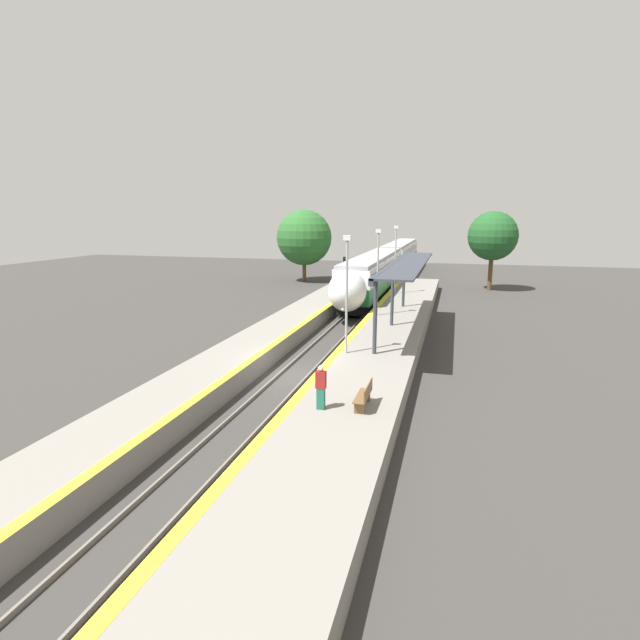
# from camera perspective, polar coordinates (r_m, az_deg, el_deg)

# --- Properties ---
(ground_plane) EXTENTS (120.00, 120.00, 0.00)m
(ground_plane) POSITION_cam_1_polar(r_m,az_deg,el_deg) (24.51, -3.04, -6.48)
(ground_plane) COLOR #383533
(rail_left) EXTENTS (0.08, 90.00, 0.15)m
(rail_left) POSITION_cam_1_polar(r_m,az_deg,el_deg) (24.72, -4.63, -6.16)
(rail_left) COLOR slate
(rail_left) RESTS_ON ground_plane
(rail_right) EXTENTS (0.08, 90.00, 0.15)m
(rail_right) POSITION_cam_1_polar(r_m,az_deg,el_deg) (24.28, -1.42, -6.46)
(rail_right) COLOR slate
(rail_right) RESTS_ON ground_plane
(train) EXTENTS (2.85, 45.24, 4.05)m
(train) POSITION_cam_1_polar(r_m,az_deg,el_deg) (55.95, 7.71, 6.36)
(train) COLOR black
(train) RESTS_ON ground_plane
(platform_right) EXTENTS (4.05, 64.00, 0.97)m
(platform_right) POSITION_cam_1_polar(r_m,az_deg,el_deg) (23.52, 5.46, -6.09)
(platform_right) COLOR gray
(platform_right) RESTS_ON ground_plane
(platform_left) EXTENTS (3.11, 64.00, 0.97)m
(platform_left) POSITION_cam_1_polar(r_m,az_deg,el_deg) (25.51, -9.86, -4.77)
(platform_left) COLOR gray
(platform_left) RESTS_ON ground_plane
(platform_bench) EXTENTS (0.44, 1.61, 0.89)m
(platform_bench) POSITION_cam_1_polar(r_m,az_deg,el_deg) (18.09, 5.15, -8.56)
(platform_bench) COLOR brown
(platform_bench) RESTS_ON platform_right
(person_waiting) EXTENTS (0.36, 0.22, 1.62)m
(person_waiting) POSITION_cam_1_polar(r_m,az_deg,el_deg) (17.78, 0.10, -7.63)
(person_waiting) COLOR #1E604C
(person_waiting) RESTS_ON platform_right
(railway_signal) EXTENTS (0.28, 0.28, 3.92)m
(railway_signal) POSITION_cam_1_polar(r_m,az_deg,el_deg) (46.06, 2.81, 5.38)
(railway_signal) COLOR #59595E
(railway_signal) RESTS_ON ground_plane
(lamppost_near) EXTENTS (0.36, 0.20, 5.82)m
(lamppost_near) POSITION_cam_1_polar(r_m,az_deg,el_deg) (24.35, 3.07, 3.73)
(lamppost_near) COLOR #9E9EA3
(lamppost_near) RESTS_ON platform_right
(lamppost_mid) EXTENTS (0.36, 0.20, 5.82)m
(lamppost_mid) POSITION_cam_1_polar(r_m,az_deg,el_deg) (33.91, 6.62, 6.03)
(lamppost_mid) COLOR #9E9EA3
(lamppost_mid) RESTS_ON platform_right
(lamppost_far) EXTENTS (0.36, 0.20, 5.82)m
(lamppost_far) POSITION_cam_1_polar(r_m,az_deg,el_deg) (43.57, 8.61, 7.30)
(lamppost_far) COLOR #9E9EA3
(lamppost_far) RESTS_ON platform_right
(station_canopy) EXTENTS (2.02, 16.37, 3.94)m
(station_canopy) POSITION_cam_1_polar(r_m,az_deg,el_deg) (30.79, 9.44, 6.03)
(station_canopy) COLOR #333842
(station_canopy) RESTS_ON platform_right
(background_tree_left) EXTENTS (6.34, 6.34, 8.23)m
(background_tree_left) POSITION_cam_1_polar(r_m,az_deg,el_deg) (58.18, -1.83, 9.38)
(background_tree_left) COLOR brown
(background_tree_left) RESTS_ON ground_plane
(background_tree_right) EXTENTS (4.97, 4.97, 8.05)m
(background_tree_right) POSITION_cam_1_polar(r_m,az_deg,el_deg) (54.19, 19.15, 9.05)
(background_tree_right) COLOR brown
(background_tree_right) RESTS_ON ground_plane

